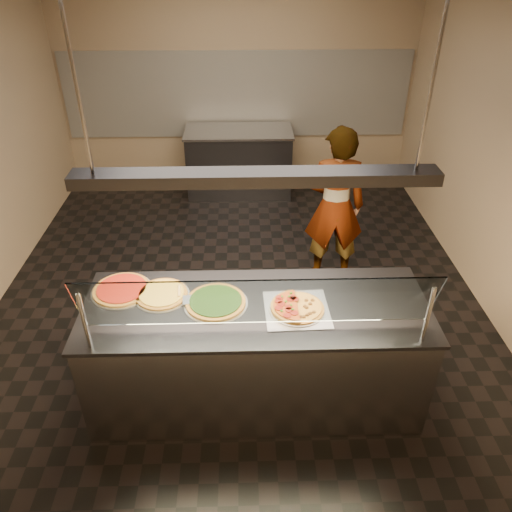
{
  "coord_description": "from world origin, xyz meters",
  "views": [
    {
      "loc": [
        0.06,
        -4.23,
        3.22
      ],
      "look_at": [
        0.16,
        -0.83,
        1.02
      ],
      "focal_mm": 35.0,
      "sensor_mm": 36.0,
      "label": 1
    }
  ],
  "objects_px": {
    "pizza_spatula": "(184,294)",
    "prep_table": "(239,162)",
    "worker": "(335,206)",
    "pizza_cheese": "(162,294)",
    "serving_counter": "(256,352)",
    "half_pizza_pepperoni": "(284,306)",
    "heat_lamp_housing": "(256,177)",
    "half_pizza_sausage": "(310,307)",
    "pizza_spinach": "(216,301)",
    "perforated_tray": "(297,309)",
    "sneeze_guard": "(257,303)",
    "pizza_tomato": "(122,289)"
  },
  "relations": [
    {
      "from": "pizza_spatula",
      "to": "prep_table",
      "type": "xyz_separation_m",
      "value": [
        0.4,
        3.79,
        -0.49
      ]
    },
    {
      "from": "worker",
      "to": "pizza_cheese",
      "type": "bearing_deg",
      "value": 47.53
    },
    {
      "from": "serving_counter",
      "to": "half_pizza_pepperoni",
      "type": "bearing_deg",
      "value": -14.63
    },
    {
      "from": "pizza_spatula",
      "to": "heat_lamp_housing",
      "type": "distance_m",
      "value": 1.13
    },
    {
      "from": "half_pizza_sausage",
      "to": "pizza_spinach",
      "type": "relative_size",
      "value": 0.82
    },
    {
      "from": "perforated_tray",
      "to": "pizza_spinach",
      "type": "xyz_separation_m",
      "value": [
        -0.59,
        0.1,
        0.01
      ]
    },
    {
      "from": "pizza_spinach",
      "to": "pizza_cheese",
      "type": "bearing_deg",
      "value": 165.32
    },
    {
      "from": "serving_counter",
      "to": "pizza_spatula",
      "type": "height_order",
      "value": "pizza_spatula"
    },
    {
      "from": "perforated_tray",
      "to": "half_pizza_sausage",
      "type": "height_order",
      "value": "half_pizza_sausage"
    },
    {
      "from": "sneeze_guard",
      "to": "prep_table",
      "type": "bearing_deg",
      "value": 91.77
    },
    {
      "from": "half_pizza_pepperoni",
      "to": "pizza_cheese",
      "type": "height_order",
      "value": "half_pizza_pepperoni"
    },
    {
      "from": "perforated_tray",
      "to": "half_pizza_sausage",
      "type": "distance_m",
      "value": 0.1
    },
    {
      "from": "perforated_tray",
      "to": "heat_lamp_housing",
      "type": "relative_size",
      "value": 0.21
    },
    {
      "from": "half_pizza_sausage",
      "to": "heat_lamp_housing",
      "type": "xyz_separation_m",
      "value": [
        -0.39,
        0.06,
        0.99
      ]
    },
    {
      "from": "perforated_tray",
      "to": "heat_lamp_housing",
      "type": "distance_m",
      "value": 1.06
    },
    {
      "from": "serving_counter",
      "to": "perforated_tray",
      "type": "relative_size",
      "value": 5.36
    },
    {
      "from": "serving_counter",
      "to": "pizza_spatula",
      "type": "distance_m",
      "value": 0.74
    },
    {
      "from": "half_pizza_pepperoni",
      "to": "pizza_cheese",
      "type": "bearing_deg",
      "value": 167.37
    },
    {
      "from": "pizza_spinach",
      "to": "pizza_cheese",
      "type": "relative_size",
      "value": 1.14
    },
    {
      "from": "worker",
      "to": "heat_lamp_housing",
      "type": "height_order",
      "value": "heat_lamp_housing"
    },
    {
      "from": "half_pizza_pepperoni",
      "to": "pizza_spinach",
      "type": "height_order",
      "value": "half_pizza_pepperoni"
    },
    {
      "from": "perforated_tray",
      "to": "half_pizza_sausage",
      "type": "bearing_deg",
      "value": -3.15
    },
    {
      "from": "pizza_cheese",
      "to": "worker",
      "type": "bearing_deg",
      "value": 44.87
    },
    {
      "from": "serving_counter",
      "to": "worker",
      "type": "relative_size",
      "value": 1.49
    },
    {
      "from": "pizza_tomato",
      "to": "pizza_spatula",
      "type": "xyz_separation_m",
      "value": [
        0.49,
        -0.09,
        0.01
      ]
    },
    {
      "from": "half_pizza_sausage",
      "to": "worker",
      "type": "distance_m",
      "value": 1.84
    },
    {
      "from": "sneeze_guard",
      "to": "perforated_tray",
      "type": "bearing_deg",
      "value": 44.42
    },
    {
      "from": "sneeze_guard",
      "to": "worker",
      "type": "height_order",
      "value": "worker"
    },
    {
      "from": "perforated_tray",
      "to": "pizza_cheese",
      "type": "relative_size",
      "value": 1.14
    },
    {
      "from": "pizza_spatula",
      "to": "sneeze_guard",
      "type": "bearing_deg",
      "value": -41.12
    },
    {
      "from": "serving_counter",
      "to": "half_pizza_sausage",
      "type": "height_order",
      "value": "half_pizza_sausage"
    },
    {
      "from": "serving_counter",
      "to": "half_pizza_sausage",
      "type": "relative_size",
      "value": 6.58
    },
    {
      "from": "sneeze_guard",
      "to": "pizza_spatula",
      "type": "height_order",
      "value": "sneeze_guard"
    },
    {
      "from": "pizza_cheese",
      "to": "perforated_tray",
      "type": "bearing_deg",
      "value": -11.5
    },
    {
      "from": "worker",
      "to": "perforated_tray",
      "type": "bearing_deg",
      "value": 74.8
    },
    {
      "from": "half_pizza_sausage",
      "to": "half_pizza_pepperoni",
      "type": "bearing_deg",
      "value": 178.39
    },
    {
      "from": "pizza_tomato",
      "to": "worker",
      "type": "height_order",
      "value": "worker"
    },
    {
      "from": "half_pizza_pepperoni",
      "to": "pizza_spatula",
      "type": "height_order",
      "value": "half_pizza_pepperoni"
    },
    {
      "from": "half_pizza_pepperoni",
      "to": "perforated_tray",
      "type": "bearing_deg",
      "value": -0.03
    },
    {
      "from": "worker",
      "to": "pizza_spatula",
      "type": "bearing_deg",
      "value": 51.35
    },
    {
      "from": "perforated_tray",
      "to": "serving_counter",
      "type": "bearing_deg",
      "value": 169.79
    },
    {
      "from": "pizza_spatula",
      "to": "half_pizza_sausage",
      "type": "bearing_deg",
      "value": -11.08
    },
    {
      "from": "pizza_spinach",
      "to": "pizza_tomato",
      "type": "bearing_deg",
      "value": 166.56
    },
    {
      "from": "half_pizza_pepperoni",
      "to": "pizza_cheese",
      "type": "relative_size",
      "value": 0.93
    },
    {
      "from": "perforated_tray",
      "to": "heat_lamp_housing",
      "type": "bearing_deg",
      "value": 169.79
    },
    {
      "from": "sneeze_guard",
      "to": "heat_lamp_housing",
      "type": "relative_size",
      "value": 1.0
    },
    {
      "from": "serving_counter",
      "to": "prep_table",
      "type": "height_order",
      "value": "same"
    },
    {
      "from": "half_pizza_sausage",
      "to": "prep_table",
      "type": "height_order",
      "value": "half_pizza_sausage"
    },
    {
      "from": "half_pizza_sausage",
      "to": "perforated_tray",
      "type": "bearing_deg",
      "value": 176.85
    },
    {
      "from": "sneeze_guard",
      "to": "pizza_cheese",
      "type": "relative_size",
      "value": 5.54
    }
  ]
}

